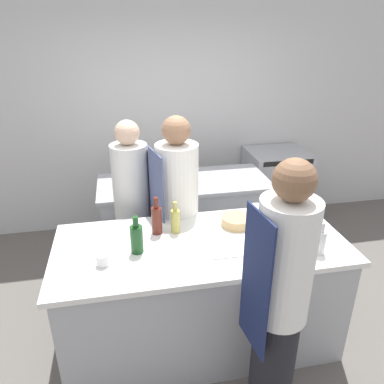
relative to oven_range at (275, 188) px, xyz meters
name	(u,v)px	position (x,y,z in m)	size (l,w,h in m)	color
ground_plane	(200,337)	(-1.35, -1.77, -0.48)	(16.00, 16.00, 0.00)	#605B56
wall_back	(163,114)	(-1.35, 0.36, 0.92)	(8.00, 0.06, 2.80)	silver
prep_counter	(201,292)	(-1.35, -1.77, -0.02)	(2.13, 0.94, 0.92)	#A8AAAF
pass_counter	(184,220)	(-1.27, -0.58, -0.02)	(1.73, 0.73, 0.92)	#A8AAAF
oven_range	(275,188)	(0.00, 0.00, 0.00)	(0.72, 0.62, 0.97)	#A8AAAF
chef_at_prep_near	(279,303)	(-1.05, -2.48, 0.43)	(0.35, 0.34, 1.79)	black
chef_at_stove	(133,209)	(-1.81, -0.96, 0.36)	(0.33, 0.32, 1.66)	black
chef_at_pass_far	(177,215)	(-1.44, -1.23, 0.39)	(0.39, 0.38, 1.74)	black
bottle_olive_oil	(157,219)	(-1.65, -1.57, 0.56)	(0.08, 0.08, 0.30)	#5B2319
bottle_vinegar	(175,220)	(-1.51, -1.58, 0.54)	(0.07, 0.07, 0.25)	#B2A84C
bottle_wine	(320,241)	(-0.58, -2.06, 0.53)	(0.08, 0.08, 0.24)	silver
bottle_cooking_oil	(137,238)	(-1.82, -1.80, 0.55)	(0.09, 0.09, 0.28)	#19471E
bowl_mixing_large	(285,224)	(-0.66, -1.67, 0.47)	(0.16, 0.16, 0.06)	white
bowl_prep_small	(236,221)	(-1.02, -1.57, 0.48)	(0.24, 0.24, 0.08)	tan
bowl_ceramic_blue	(258,211)	(-0.79, -1.42, 0.47)	(0.16, 0.16, 0.07)	white
cup	(103,260)	(-2.05, -1.91, 0.48)	(0.09, 0.09, 0.08)	white
cutting_board	(229,247)	(-1.17, -1.87, 0.44)	(0.30, 0.27, 0.01)	white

